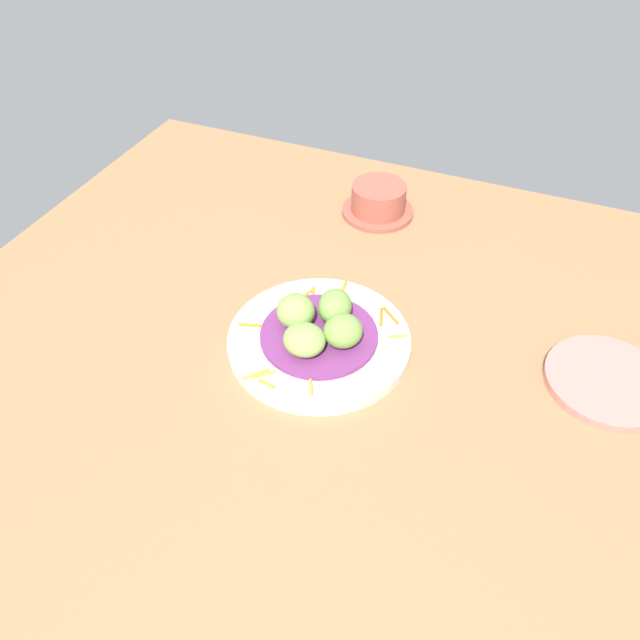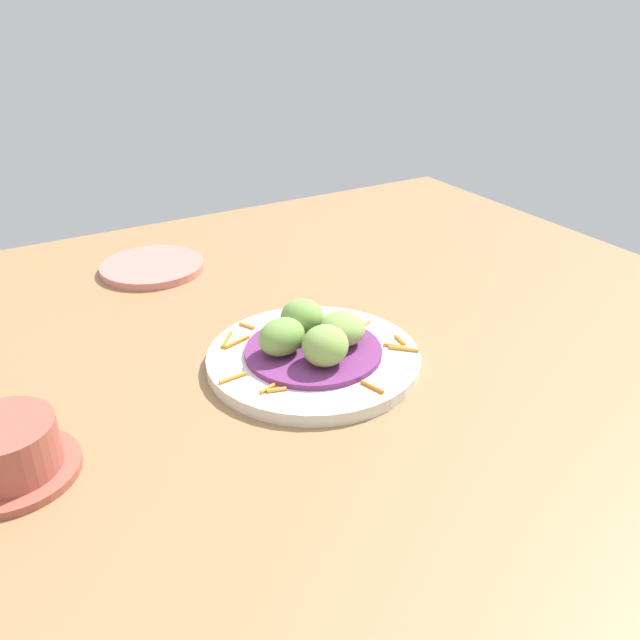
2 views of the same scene
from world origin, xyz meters
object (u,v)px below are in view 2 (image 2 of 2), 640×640
(main_plate, at_px, (313,359))
(side_plate_small, at_px, (152,267))
(guac_scoop_center, at_px, (302,318))
(guac_scoop_left, at_px, (342,328))
(guac_scoop_back, at_px, (325,346))
(terracotta_bowl, at_px, (7,452))
(guac_scoop_right, at_px, (283,338))

(main_plate, bearing_deg, side_plate_small, 101.46)
(main_plate, height_order, guac_scoop_center, guac_scoop_center)
(guac_scoop_left, bearing_deg, guac_scoop_back, -143.67)
(main_plate, bearing_deg, terracotta_bowl, -175.18)
(main_plate, relative_size, terracotta_bowl, 2.02)
(guac_scoop_right, height_order, terracotta_bowl, guac_scoop_right)
(terracotta_bowl, bearing_deg, guac_scoop_center, 10.70)
(guac_scoop_right, relative_size, guac_scoop_back, 1.06)
(guac_scoop_right, distance_m, guac_scoop_back, 0.05)
(guac_scoop_left, height_order, guac_scoop_back, guac_scoop_back)
(guac_scoop_right, xyz_separation_m, terracotta_bowl, (-0.29, -0.03, -0.02))
(guac_scoop_left, bearing_deg, guac_scoop_right, 171.33)
(guac_scoop_center, bearing_deg, terracotta_bowl, -169.30)
(guac_scoop_left, xyz_separation_m, side_plate_small, (-0.11, 0.36, -0.03))
(side_plate_small, distance_m, terracotta_bowl, 0.46)
(guac_scoop_left, distance_m, guac_scoop_back, 0.05)
(side_plate_small, height_order, terracotta_bowl, terracotta_bowl)
(guac_scoop_back, xyz_separation_m, terracotta_bowl, (-0.32, 0.01, -0.02))
(guac_scoop_back, xyz_separation_m, side_plate_small, (-0.07, 0.39, -0.04))
(guac_scoop_center, relative_size, terracotta_bowl, 0.42)
(guac_scoop_left, relative_size, guac_scoop_right, 1.00)
(guac_scoop_back, relative_size, side_plate_small, 0.34)
(guac_scoop_left, distance_m, guac_scoop_center, 0.05)
(guac_scoop_back, bearing_deg, main_plate, 81.33)
(side_plate_small, bearing_deg, guac_scoop_right, -83.93)
(guac_scoop_center, xyz_separation_m, side_plate_small, (-0.08, 0.32, -0.04))
(guac_scoop_back, height_order, side_plate_small, guac_scoop_back)
(side_plate_small, bearing_deg, guac_scoop_center, -76.44)
(guac_scoop_center, height_order, side_plate_small, guac_scoop_center)
(guac_scoop_left, relative_size, terracotta_bowl, 0.46)
(guac_scoop_back, bearing_deg, guac_scoop_left, 36.33)
(side_plate_small, relative_size, terracotta_bowl, 1.28)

